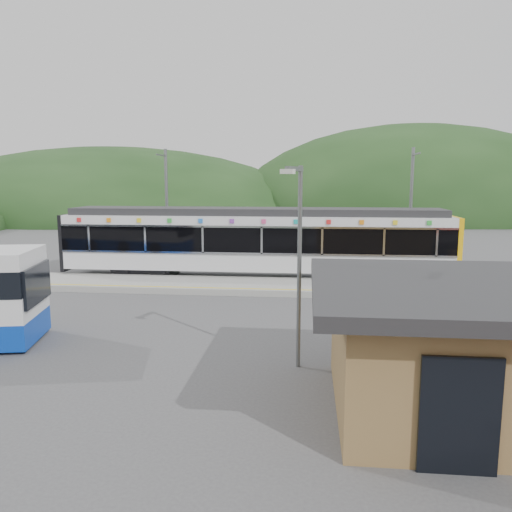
# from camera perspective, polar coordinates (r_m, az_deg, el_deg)

# --- Properties ---
(ground) EXTENTS (120.00, 120.00, 0.00)m
(ground) POSITION_cam_1_polar(r_m,az_deg,el_deg) (20.85, 2.25, -5.83)
(ground) COLOR #4C4C4F
(ground) RESTS_ON ground
(hills) EXTENTS (146.00, 149.00, 26.00)m
(hills) POSITION_cam_1_polar(r_m,az_deg,el_deg) (26.42, 16.56, -3.07)
(hills) COLOR #1E3D19
(hills) RESTS_ON ground
(platform) EXTENTS (26.00, 3.20, 0.30)m
(platform) POSITION_cam_1_polar(r_m,az_deg,el_deg) (24.02, 2.77, -3.51)
(platform) COLOR #9E9E99
(platform) RESTS_ON ground
(yellow_line) EXTENTS (26.00, 0.10, 0.01)m
(yellow_line) POSITION_cam_1_polar(r_m,az_deg,el_deg) (22.72, 2.58, -3.82)
(yellow_line) COLOR yellow
(yellow_line) RESTS_ON platform
(train) EXTENTS (20.44, 3.01, 3.74)m
(train) POSITION_cam_1_polar(r_m,az_deg,el_deg) (26.48, -0.09, 1.84)
(train) COLOR black
(train) RESTS_ON ground
(catenary_mast_west) EXTENTS (0.18, 1.80, 7.00)m
(catenary_mast_west) POSITION_cam_1_polar(r_m,az_deg,el_deg) (29.92, -10.17, 5.55)
(catenary_mast_west) COLOR slate
(catenary_mast_west) RESTS_ON ground
(catenary_mast_east) EXTENTS (0.18, 1.80, 7.00)m
(catenary_mast_east) POSITION_cam_1_polar(r_m,az_deg,el_deg) (29.31, 17.27, 5.23)
(catenary_mast_east) COLOR slate
(catenary_mast_east) RESTS_ON ground
(lamp_post) EXTENTS (0.46, 1.05, 5.61)m
(lamp_post) POSITION_cam_1_polar(r_m,az_deg,el_deg) (13.54, 4.99, 0.72)
(lamp_post) COLOR slate
(lamp_post) RESTS_ON ground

